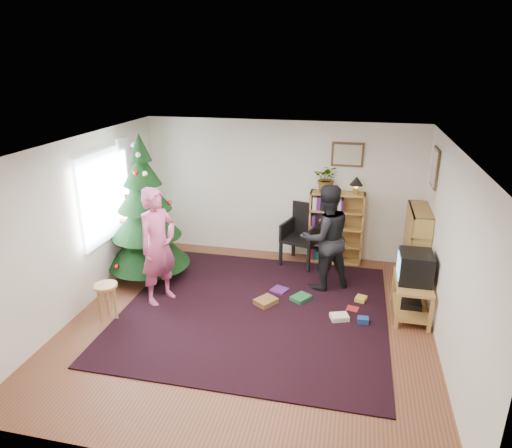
% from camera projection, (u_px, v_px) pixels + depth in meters
% --- Properties ---
extents(floor, '(5.00, 5.00, 0.00)m').
position_uv_depth(floor, '(250.00, 321.00, 6.46)').
color(floor, brown).
rests_on(floor, ground).
extents(ceiling, '(5.00, 5.00, 0.00)m').
position_uv_depth(ceiling, '(249.00, 146.00, 5.60)').
color(ceiling, white).
rests_on(ceiling, wall_back).
extents(wall_back, '(5.00, 0.02, 2.50)m').
position_uv_depth(wall_back, '(281.00, 189.00, 8.32)').
color(wall_back, silver).
rests_on(wall_back, floor).
extents(wall_front, '(5.00, 0.02, 2.50)m').
position_uv_depth(wall_front, '(180.00, 352.00, 3.74)').
color(wall_front, silver).
rests_on(wall_front, floor).
extents(wall_left, '(0.02, 5.00, 2.50)m').
position_uv_depth(wall_left, '(80.00, 226.00, 6.54)').
color(wall_left, silver).
rests_on(wall_left, floor).
extents(wall_right, '(0.02, 5.00, 2.50)m').
position_uv_depth(wall_right, '(450.00, 257.00, 5.52)').
color(wall_right, silver).
rests_on(wall_right, floor).
extents(rug, '(3.80, 3.60, 0.02)m').
position_uv_depth(rug, '(255.00, 310.00, 6.73)').
color(rug, black).
rests_on(rug, floor).
extents(window_pane, '(0.04, 1.20, 1.40)m').
position_uv_depth(window_pane, '(102.00, 197.00, 7.00)').
color(window_pane, silver).
rests_on(window_pane, wall_left).
extents(curtain, '(0.06, 0.35, 1.60)m').
position_uv_depth(curtain, '(126.00, 186.00, 7.63)').
color(curtain, white).
rests_on(curtain, wall_left).
extents(picture_back, '(0.55, 0.03, 0.42)m').
position_uv_depth(picture_back, '(348.00, 155.00, 7.83)').
color(picture_back, '#4C3319').
rests_on(picture_back, wall_back).
extents(picture_right, '(0.03, 0.50, 0.60)m').
position_uv_depth(picture_right, '(435.00, 168.00, 6.89)').
color(picture_right, '#4C3319').
rests_on(picture_right, wall_right).
extents(christmas_tree, '(1.34, 1.34, 2.44)m').
position_uv_depth(christmas_tree, '(146.00, 221.00, 7.42)').
color(christmas_tree, '#3F2816').
rests_on(christmas_tree, rug).
extents(bookshelf_back, '(0.95, 0.30, 1.30)m').
position_uv_depth(bookshelf_back, '(336.00, 227.00, 8.17)').
color(bookshelf_back, '#B68F41').
rests_on(bookshelf_back, floor).
extents(bookshelf_right, '(0.30, 0.95, 1.30)m').
position_uv_depth(bookshelf_right, '(416.00, 246.00, 7.32)').
color(bookshelf_right, '#B68F41').
rests_on(bookshelf_right, floor).
extents(tv_stand, '(0.49, 0.88, 0.55)m').
position_uv_depth(tv_stand, '(412.00, 295.00, 6.52)').
color(tv_stand, '#B68F41').
rests_on(tv_stand, floor).
extents(crt_tv, '(0.46, 0.49, 0.43)m').
position_uv_depth(crt_tv, '(415.00, 267.00, 6.37)').
color(crt_tv, black).
rests_on(crt_tv, tv_stand).
extents(armchair, '(0.74, 0.75, 1.08)m').
position_uv_depth(armchair, '(302.00, 231.00, 8.17)').
color(armchair, black).
rests_on(armchair, rug).
extents(stool, '(0.33, 0.33, 0.54)m').
position_uv_depth(stool, '(106.00, 292.00, 6.39)').
color(stool, '#B68F41').
rests_on(stool, floor).
extents(person_standing, '(0.67, 0.78, 1.80)m').
position_uv_depth(person_standing, '(158.00, 246.00, 6.72)').
color(person_standing, '#BA4A77').
rests_on(person_standing, rug).
extents(person_by_chair, '(1.05, 0.99, 1.72)m').
position_uv_depth(person_by_chair, '(325.00, 238.00, 7.15)').
color(person_by_chair, black).
rests_on(person_by_chair, rug).
extents(potted_plant, '(0.48, 0.43, 0.49)m').
position_uv_depth(potted_plant, '(327.00, 178.00, 7.91)').
color(potted_plant, gray).
rests_on(potted_plant, bookshelf_back).
extents(table_lamp, '(0.23, 0.23, 0.31)m').
position_uv_depth(table_lamp, '(356.00, 182.00, 7.82)').
color(table_lamp, '#A57F33').
rests_on(table_lamp, bookshelf_back).
extents(floor_clutter, '(1.63, 0.85, 0.08)m').
position_uv_depth(floor_clutter, '(322.00, 305.00, 6.82)').
color(floor_clutter, '#A51E19').
rests_on(floor_clutter, rug).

